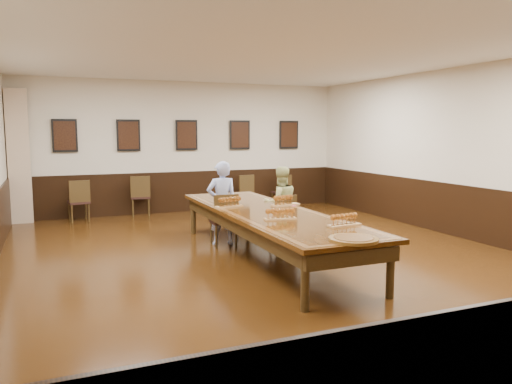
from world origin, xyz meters
name	(u,v)px	position (x,y,z in m)	size (l,w,h in m)	color
floor	(268,258)	(0.00, 0.00, -0.01)	(8.00, 10.00, 0.02)	black
ceiling	(269,51)	(0.00, 0.00, 3.21)	(8.00, 10.00, 0.02)	white
wall_back	(186,147)	(0.00, 5.01, 1.60)	(8.00, 0.02, 3.20)	beige
wall_right	(465,153)	(4.01, 0.00, 1.60)	(0.02, 10.00, 3.20)	beige
chair_man	(223,219)	(-0.37, 1.09, 0.47)	(0.44, 0.47, 0.93)	black
chair_woman	(282,218)	(0.72, 0.98, 0.44)	(0.41, 0.45, 0.87)	black
spare_chair_a	(79,201)	(-2.59, 4.56, 0.47)	(0.44, 0.48, 0.93)	black
spare_chair_b	(140,195)	(-1.18, 4.82, 0.48)	(0.45, 0.49, 0.96)	black
spare_chair_c	(243,192)	(1.38, 4.67, 0.45)	(0.42, 0.46, 0.90)	black
spare_chair_d	(281,191)	(2.43, 4.63, 0.43)	(0.41, 0.44, 0.87)	black
person_man	(222,203)	(-0.37, 1.18, 0.74)	(0.54, 0.36, 1.48)	#4F68C5
person_woman	(280,204)	(0.72, 1.07, 0.68)	(0.68, 0.53, 1.37)	#C3C77C
pink_phone	(291,205)	(0.60, 0.39, 0.76)	(0.07, 0.15, 0.01)	#FB53A5
curtain	(19,157)	(-3.75, 4.82, 1.45)	(0.45, 0.18, 2.90)	tan
wainscoting	(268,227)	(0.00, 0.00, 0.50)	(8.00, 10.00, 1.00)	black
conference_table	(268,220)	(0.00, 0.00, 0.61)	(1.40, 5.00, 0.76)	black
posters	(187,135)	(0.00, 4.94, 1.90)	(6.14, 0.04, 0.74)	black
flight_a	(229,203)	(-0.44, 0.60, 0.83)	(0.51, 0.25, 0.18)	#AB7D47
flight_b	(285,201)	(0.48, 0.40, 0.84)	(0.53, 0.25, 0.19)	#AB7D47
flight_c	(280,214)	(-0.15, -0.76, 0.83)	(0.47, 0.21, 0.17)	#AB7D47
flight_d	(344,220)	(0.43, -1.52, 0.83)	(0.49, 0.20, 0.18)	#AB7D47
red_plate_grp	(276,212)	(0.08, -0.12, 0.76)	(0.18, 0.18, 0.02)	#BC0C2F
carved_platter	(354,239)	(0.05, -2.32, 0.77)	(0.72, 0.72, 0.05)	#553511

